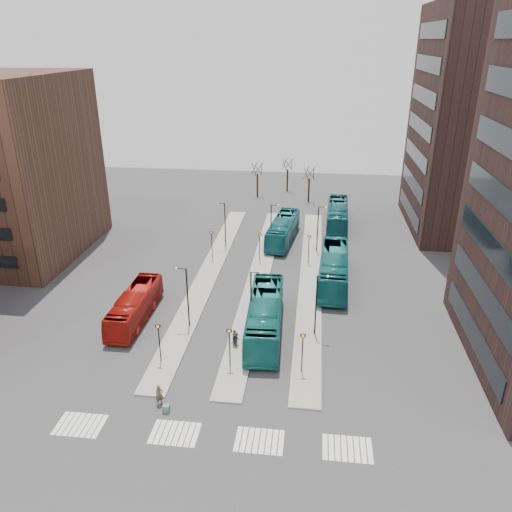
# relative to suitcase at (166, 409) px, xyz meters

# --- Properties ---
(ground) EXTENTS (160.00, 160.00, 0.00)m
(ground) POSITION_rel_suitcase_xyz_m (2.21, -6.05, -0.30)
(ground) COLOR #303032
(ground) RESTS_ON ground
(island_left) EXTENTS (2.50, 45.00, 0.15)m
(island_left) POSITION_rel_suitcase_xyz_m (-1.79, 23.95, -0.23)
(island_left) COLOR gray
(island_left) RESTS_ON ground
(island_mid) EXTENTS (2.50, 45.00, 0.15)m
(island_mid) POSITION_rel_suitcase_xyz_m (4.21, 23.95, -0.23)
(island_mid) COLOR gray
(island_mid) RESTS_ON ground
(island_right) EXTENTS (2.50, 45.00, 0.15)m
(island_right) POSITION_rel_suitcase_xyz_m (10.21, 23.95, -0.23)
(island_right) COLOR gray
(island_right) RESTS_ON ground
(suitcase) EXTENTS (0.50, 0.41, 0.61)m
(suitcase) POSITION_rel_suitcase_xyz_m (0.00, 0.00, 0.00)
(suitcase) COLOR navy
(suitcase) RESTS_ON ground
(red_bus) EXTENTS (2.53, 10.59, 2.95)m
(red_bus) POSITION_rel_suitcase_xyz_m (-6.77, 12.73, 1.17)
(red_bus) COLOR #9E120C
(red_bus) RESTS_ON ground
(teal_bus_a) EXTENTS (3.54, 12.95, 3.58)m
(teal_bus_a) POSITION_rel_suitcase_xyz_m (6.15, 11.80, 1.48)
(teal_bus_a) COLOR #146663
(teal_bus_a) RESTS_ON ground
(teal_bus_b) EXTENTS (4.11, 11.93, 3.26)m
(teal_bus_b) POSITION_rel_suitcase_xyz_m (6.15, 35.25, 1.33)
(teal_bus_b) COLOR #15636C
(teal_bus_b) RESTS_ON ground
(teal_bus_c) EXTENTS (3.65, 13.15, 3.63)m
(teal_bus_c) POSITION_rel_suitcase_xyz_m (12.74, 23.09, 1.51)
(teal_bus_c) COLOR #136062
(teal_bus_c) RESTS_ON ground
(teal_bus_d) EXTENTS (3.39, 12.45, 3.44)m
(teal_bus_d) POSITION_rel_suitcase_xyz_m (13.71, 42.12, 1.42)
(teal_bus_d) COLOR #115159
(teal_bus_d) RESTS_ON ground
(traveller) EXTENTS (0.74, 0.72, 1.71)m
(traveller) POSITION_rel_suitcase_xyz_m (-0.71, 0.78, 0.55)
(traveller) COLOR brown
(traveller) RESTS_ON ground
(commuter_a) EXTENTS (0.97, 0.87, 1.64)m
(commuter_a) POSITION_rel_suitcase_xyz_m (-5.90, 9.92, 0.52)
(commuter_a) COLOR black
(commuter_a) RESTS_ON ground
(commuter_b) EXTENTS (0.49, 0.97, 1.60)m
(commuter_b) POSITION_rel_suitcase_xyz_m (3.66, 9.27, 0.50)
(commuter_b) COLOR black
(commuter_b) RESTS_ON ground
(commuter_c) EXTENTS (0.98, 1.08, 1.46)m
(commuter_c) POSITION_rel_suitcase_xyz_m (3.76, 9.11, 0.43)
(commuter_c) COLOR black
(commuter_c) RESTS_ON ground
(crosswalk_stripes) EXTENTS (22.35, 2.40, 0.01)m
(crosswalk_stripes) POSITION_rel_suitcase_xyz_m (3.96, -2.05, -0.30)
(crosswalk_stripes) COLOR silver
(crosswalk_stripes) RESTS_ON ground
(tower_far) EXTENTS (20.12, 20.00, 30.00)m
(tower_far) POSITION_rel_suitcase_xyz_m (34.19, 43.95, 14.70)
(tower_far) COLOR #32201C
(tower_far) RESTS_ON ground
(sign_poles) EXTENTS (12.45, 22.12, 3.65)m
(sign_poles) POSITION_rel_suitcase_xyz_m (3.81, 16.95, 2.10)
(sign_poles) COLOR black
(sign_poles) RESTS_ON ground
(lamp_posts) EXTENTS (14.04, 20.24, 6.12)m
(lamp_posts) POSITION_rel_suitcase_xyz_m (4.85, 21.95, 3.28)
(lamp_posts) COLOR black
(lamp_posts) RESTS_ON ground
(bare_trees) EXTENTS (10.97, 8.14, 5.90)m
(bare_trees) POSITION_rel_suitcase_xyz_m (4.88, 56.61, 2.42)
(bare_trees) COLOR black
(bare_trees) RESTS_ON ground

